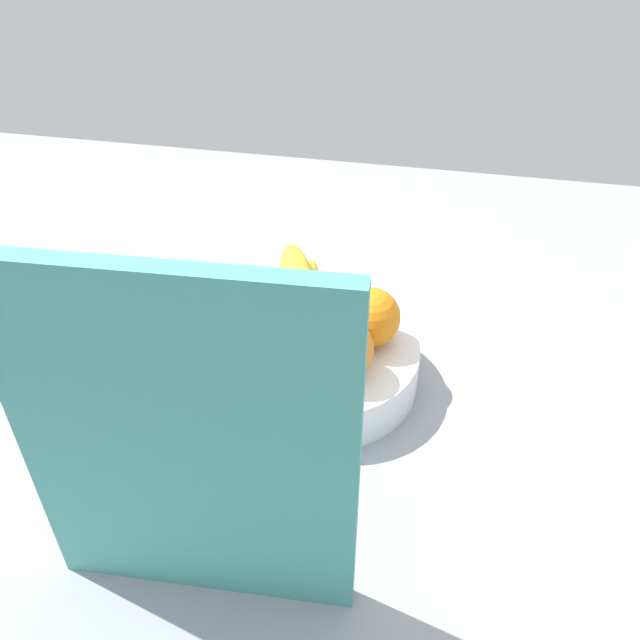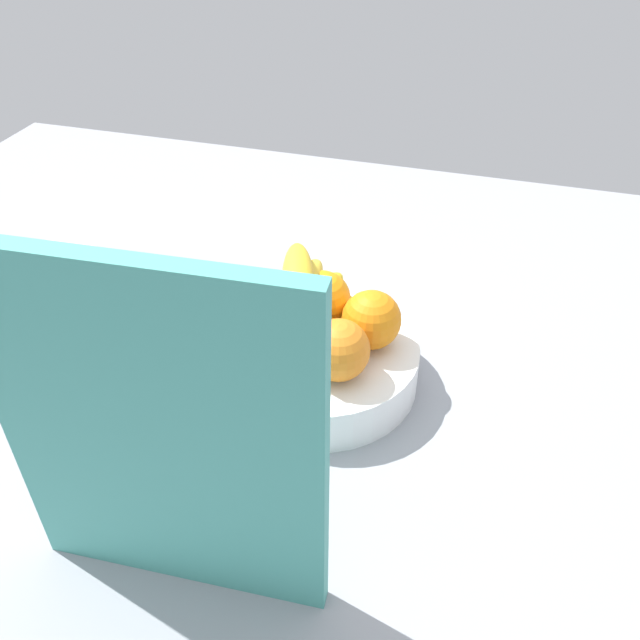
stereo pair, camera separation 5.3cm
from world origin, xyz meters
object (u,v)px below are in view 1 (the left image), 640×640
(orange_front_right, at_px, (371,317))
(orange_back_left, at_px, (279,316))
(orange_front_left, at_px, (342,349))
(cutting_board, at_px, (186,454))
(banana_bunch, at_px, (299,303))
(thermos_tumbler, at_px, (77,327))
(orange_center, at_px, (319,299))
(orange_back_right, at_px, (284,349))
(fruit_bowl, at_px, (320,363))

(orange_front_right, height_order, orange_back_left, same)
(orange_front_left, relative_size, cutting_board, 0.21)
(banana_bunch, height_order, thermos_tumbler, thermos_tumbler)
(thermos_tumbler, bearing_deg, orange_center, -157.47)
(orange_back_left, distance_m, orange_back_right, 0.06)
(orange_front_right, bearing_deg, thermos_tumbler, 14.54)
(banana_bunch, relative_size, thermos_tumbler, 0.98)
(orange_front_left, xyz_separation_m, orange_back_left, (0.09, -0.05, 0.00))
(orange_front_right, relative_size, banana_bunch, 0.40)
(orange_center, bearing_deg, fruit_bowl, 102.51)
(fruit_bowl, distance_m, orange_front_left, 0.09)
(orange_back_right, bearing_deg, cutting_board, 85.74)
(cutting_board, bearing_deg, orange_front_right, -111.75)
(orange_center, distance_m, thermos_tumbler, 0.30)
(orange_center, bearing_deg, orange_back_right, 79.11)
(fruit_bowl, height_order, cutting_board, cutting_board)
(fruit_bowl, xyz_separation_m, orange_front_left, (-0.04, 0.05, 0.07))
(orange_front_right, xyz_separation_m, thermos_tumbler, (0.35, 0.09, -0.00))
(fruit_bowl, relative_size, banana_bunch, 1.34)
(thermos_tumbler, bearing_deg, banana_bunch, -162.86)
(fruit_bowl, xyz_separation_m, orange_center, (0.01, -0.05, 0.07))
(orange_center, height_order, cutting_board, cutting_board)
(orange_front_left, xyz_separation_m, thermos_tumbler, (0.32, 0.02, -0.00))
(orange_front_left, height_order, thermos_tumbler, thermos_tumbler)
(orange_front_right, distance_m, orange_back_right, 0.12)
(orange_back_right, distance_m, thermos_tumbler, 0.26)
(orange_back_right, height_order, cutting_board, cutting_board)
(orange_back_left, xyz_separation_m, banana_bunch, (-0.02, -0.01, 0.02))
(orange_center, bearing_deg, cutting_board, 83.72)
(orange_center, height_order, orange_back_left, same)
(fruit_bowl, height_order, orange_center, orange_center)
(orange_front_left, distance_m, orange_center, 0.10)
(orange_front_right, xyz_separation_m, orange_back_right, (0.09, 0.08, 0.00))
(orange_back_right, distance_m, cutting_board, 0.26)
(orange_front_right, relative_size, orange_back_right, 1.00)
(fruit_bowl, relative_size, thermos_tumbler, 1.32)
(orange_center, xyz_separation_m, cutting_board, (0.04, 0.35, 0.08))
(fruit_bowl, xyz_separation_m, orange_front_right, (-0.06, -0.02, 0.07))
(orange_front_right, distance_m, banana_bunch, 0.09)
(banana_bunch, distance_m, cutting_board, 0.32)
(orange_front_left, relative_size, orange_center, 1.00)
(orange_center, distance_m, orange_back_left, 0.06)
(orange_front_left, height_order, orange_center, same)
(orange_front_left, relative_size, banana_bunch, 0.40)
(orange_back_left, bearing_deg, orange_center, -132.80)
(orange_back_right, bearing_deg, thermos_tumbler, 2.19)
(fruit_bowl, height_order, banana_bunch, banana_bunch)
(fruit_bowl, distance_m, banana_bunch, 0.09)
(fruit_bowl, height_order, orange_front_left, orange_front_left)
(orange_front_left, xyz_separation_m, cutting_board, (0.08, 0.26, 0.08))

